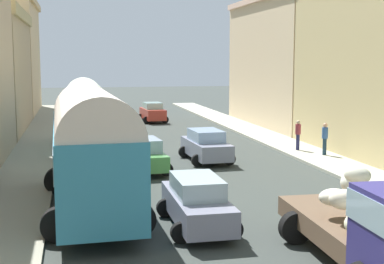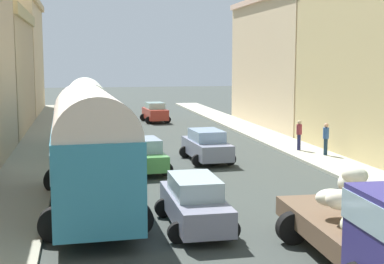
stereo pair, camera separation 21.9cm
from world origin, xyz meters
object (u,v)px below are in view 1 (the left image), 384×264
Objects in this scene: parked_bus_0 at (91,144)px; pedestrian_0 at (298,134)px; pedestrian_1 at (325,137)px; car_2 at (197,202)px; parked_bus_1 at (85,112)px; car_3 at (141,155)px; car_1 at (153,112)px; car_0 at (206,146)px.

parked_bus_0 reaches higher than pedestrian_0.
car_2 is at bearing -131.40° from pedestrian_1.
parked_bus_1 is 6.93m from car_3.
parked_bus_1 is 13.11m from pedestrian_1.
parked_bus_1 is 2.39× the size of car_1.
car_3 is (2.34, -6.36, -1.45)m from parked_bus_1.
pedestrian_0 is (11.46, -2.85, -1.18)m from parked_bus_1.
car_0 is 1.09× the size of car_3.
car_2 is 14.91m from pedestrian_0.
parked_bus_1 is 7.45m from car_0.
car_0 is at bearing 177.55° from pedestrian_1.
car_1 is 0.96× the size of car_3.
pedestrian_1 reaches higher than pedestrian_0.
parked_bus_0 is 2.46× the size of car_3.
parked_bus_1 is at bearing 101.15° from car_2.
parked_bus_0 is 26.98m from car_1.
parked_bus_1 reaches higher than car_2.
car_1 is 17.50m from pedestrian_0.
car_1 is 28.91m from car_2.
car_0 is at bearing 54.25° from parked_bus_0.
car_1 is 0.88× the size of car_2.
car_3 is at bearing 94.15° from car_2.
car_2 is at bearing -78.85° from parked_bus_1.
parked_bus_1 is 14.89m from car_1.
parked_bus_1 is 2.11× the size of car_0.
pedestrian_1 reaches higher than car_3.
car_2 is (-2.74, -28.78, -0.02)m from car_1.
car_2 is 13.96m from pedestrian_1.
car_3 is (2.43, 6.27, -1.56)m from parked_bus_0.
parked_bus_1 reaches higher than car_1.
pedestrian_0 is at bearing 21.03° from car_3.
car_0 is (5.86, -4.37, -1.42)m from parked_bus_1.
pedestrian_1 is (9.23, 10.47, 0.27)m from car_2.
parked_bus_1 is (0.08, 12.63, -0.11)m from parked_bus_0.
parked_bus_0 is at bearing -125.75° from car_0.
pedestrian_1 reaches higher than car_2.
parked_bus_0 is 10.29m from car_0.
parked_bus_0 is 2.25× the size of car_0.
parked_bus_0 is at bearing -111.15° from car_3.
pedestrian_0 is (11.55, 9.78, -1.28)m from parked_bus_0.
pedestrian_0 is (5.75, -16.53, 0.23)m from car_1.
car_2 is 2.34× the size of pedestrian_1.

